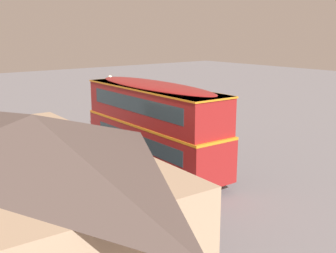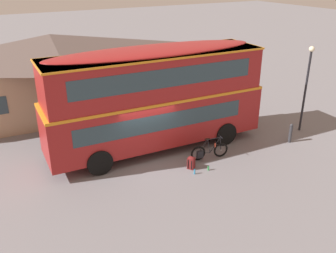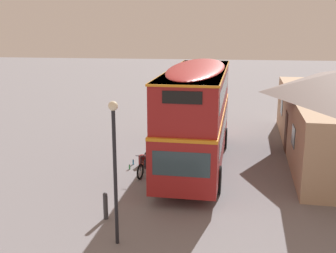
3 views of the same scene
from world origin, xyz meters
name	(u,v)px [view 2 (image 2 of 3)]	position (x,y,z in m)	size (l,w,h in m)	color
ground_plane	(145,159)	(0.00, 0.00, 0.00)	(120.00, 120.00, 0.00)	slate
double_decker_bus	(156,95)	(1.00, 0.81, 2.64)	(10.19, 2.96, 4.79)	black
touring_bicycle	(208,151)	(2.50, -1.34, 0.37)	(1.76, 0.54, 1.04)	black
backpack_on_ground	(191,162)	(1.37, -1.69, 0.29)	(0.38, 0.38, 0.55)	maroon
water_bottle_green_metal	(208,168)	(1.92, -2.18, 0.10)	(0.07, 0.07, 0.23)	green
water_bottle_blue_sports	(195,171)	(1.25, -2.16, 0.12)	(0.07, 0.07, 0.25)	#338CBF
pub_building	(54,72)	(-1.77, 8.36, 2.26)	(14.34, 7.25, 4.44)	tan
street_lamp	(307,80)	(8.52, -1.08, 2.74)	(0.28, 0.28, 4.41)	black
kerb_bollard	(291,133)	(6.98, -1.88, 0.50)	(0.16, 0.16, 0.97)	#333338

